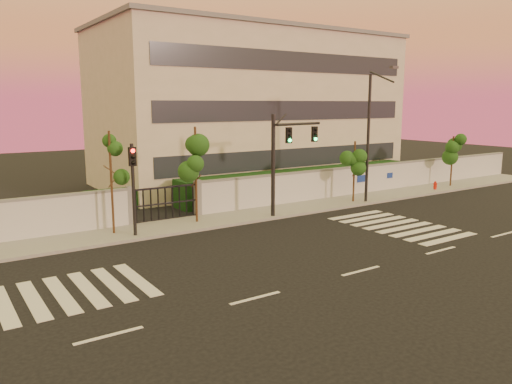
# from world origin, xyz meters

# --- Properties ---
(ground) EXTENTS (120.00, 120.00, 0.00)m
(ground) POSITION_xyz_m (0.00, 0.00, 0.00)
(ground) COLOR black
(ground) RESTS_ON ground
(sidewalk) EXTENTS (60.00, 3.00, 0.15)m
(sidewalk) POSITION_xyz_m (0.00, 10.50, 0.07)
(sidewalk) COLOR gray
(sidewalk) RESTS_ON ground
(perimeter_wall) EXTENTS (60.00, 0.36, 2.20)m
(perimeter_wall) POSITION_xyz_m (0.10, 12.00, 1.07)
(perimeter_wall) COLOR silver
(perimeter_wall) RESTS_ON ground
(hedge_row) EXTENTS (41.00, 4.25, 1.80)m
(hedge_row) POSITION_xyz_m (1.17, 14.74, 0.82)
(hedge_row) COLOR black
(hedge_row) RESTS_ON ground
(institutional_building) EXTENTS (24.40, 12.40, 12.25)m
(institutional_building) POSITION_xyz_m (9.00, 21.99, 6.16)
(institutional_building) COLOR beige
(institutional_building) RESTS_ON ground
(road_markings) EXTENTS (57.00, 7.62, 0.02)m
(road_markings) POSITION_xyz_m (-1.58, 3.76, 0.01)
(road_markings) COLOR silver
(road_markings) RESTS_ON ground
(street_tree_c) EXTENTS (1.39, 1.10, 5.21)m
(street_tree_c) POSITION_xyz_m (-6.35, 10.67, 3.83)
(street_tree_c) COLOR #382314
(street_tree_c) RESTS_ON ground
(street_tree_d) EXTENTS (1.55, 1.23, 5.30)m
(street_tree_d) POSITION_xyz_m (-1.79, 10.56, 3.90)
(street_tree_d) COLOR #382314
(street_tree_d) RESTS_ON ground
(street_tree_e) EXTENTS (1.47, 1.17, 4.10)m
(street_tree_e) POSITION_xyz_m (9.41, 9.97, 3.02)
(street_tree_e) COLOR #382314
(street_tree_e) RESTS_ON ground
(street_tree_f) EXTENTS (1.52, 1.21, 4.01)m
(street_tree_f) POSITION_xyz_m (20.33, 10.34, 2.96)
(street_tree_f) COLOR #382314
(street_tree_f) RESTS_ON ground
(traffic_signal_main) EXTENTS (3.73, 0.76, 5.92)m
(traffic_signal_main) POSITION_xyz_m (3.21, 9.37, 3.74)
(traffic_signal_main) COLOR black
(traffic_signal_main) RESTS_ON ground
(traffic_signal_secondary) EXTENTS (0.36, 0.35, 4.64)m
(traffic_signal_secondary) POSITION_xyz_m (-5.64, 9.63, 2.94)
(traffic_signal_secondary) COLOR black
(traffic_signal_secondary) RESTS_ON ground
(streetlight_east) EXTENTS (0.52, 2.10, 8.72)m
(streetlight_east) POSITION_xyz_m (10.08, 9.31, 4.71)
(streetlight_east) COLOR black
(streetlight_east) RESTS_ON ground
(fire_hydrant) EXTENTS (0.30, 0.29, 0.77)m
(fire_hydrant) POSITION_xyz_m (17.82, 9.89, 0.38)
(fire_hydrant) COLOR red
(fire_hydrant) RESTS_ON ground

